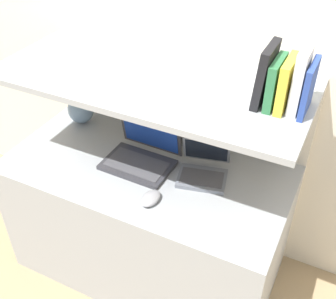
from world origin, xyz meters
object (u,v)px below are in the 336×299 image
Objects in this scene: router_box at (189,135)px; book_white at (300,81)px; laptop_large at (142,153)px; computer_mouse at (151,198)px; book_yellow at (287,84)px; book_blue at (309,88)px; book_black at (265,75)px; book_green at (275,83)px; table_lamp at (78,89)px; laptop_small at (203,169)px.

book_white is (0.50, -0.19, 0.52)m from router_box.
router_box is 0.74m from book_white.
laptop_large is 0.28m from computer_mouse.
book_yellow reaches higher than computer_mouse.
book_blue is 0.16m from book_black.
book_black is (-0.04, 0.00, 0.02)m from book_green.
table_lamp is 0.77m from computer_mouse.
book_black is at bearing 180.00° from book_blue.
book_white is 0.05m from book_yellow.
book_yellow is (1.08, -0.12, 0.34)m from table_lamp.
router_box is at bearing 92.81° from computer_mouse.
laptop_large is at bearing 126.55° from computer_mouse.
table_lamp is at bearing 173.89° from book_blue.
laptop_small is (0.78, -0.13, -0.17)m from table_lamp.
laptop_large is 1.81× the size of book_green.
book_black is (-0.13, 0.00, -0.00)m from book_white.
book_yellow is 0.08m from book_black.
table_lamp is 0.64m from router_box.
book_green reaches higher than laptop_large.
router_box is (0.15, 0.23, 0.01)m from laptop_large.
book_yellow is at bearing 3.86° from laptop_large.
laptop_large is 0.31m from laptop_small.
laptop_small is at bearing -178.74° from book_green.
router_box is 0.60× the size of book_yellow.
laptop_large is at bearing -176.40° from book_white.
book_black is (0.22, 0.01, 0.53)m from laptop_small.
book_black is (1.00, -0.12, 0.36)m from table_lamp.
book_black is (0.36, 0.27, 0.55)m from computer_mouse.
computer_mouse is 0.51× the size of book_black.
book_black is (-0.16, 0.00, 0.02)m from book_blue.
table_lamp is 1.19m from book_white.
book_green is at bearing 180.00° from book_yellow.
book_white is 1.29× the size of book_green.
book_green is (0.40, 0.27, 0.53)m from computer_mouse.
book_black is at bearing 1.50° from laptop_small.
book_black is (-0.08, 0.00, 0.02)m from book_yellow.
laptop_small is 0.57m from book_green.
book_green is at bearing 1.26° from laptop_small.
table_lamp is at bearing 173.43° from book_yellow.
computer_mouse is 0.71m from book_green.
table_lamp is 1.79× the size of book_yellow.
laptop_large reaches higher than computer_mouse.
laptop_small is 2.30× the size of router_box.
book_blue is (0.52, 0.27, 0.53)m from computer_mouse.
book_black reaches higher than book_green.
table_lamp is at bearing 172.90° from book_black.
book_yellow is at bearing 31.38° from computer_mouse.
book_yellow is (0.44, 0.27, 0.53)m from computer_mouse.
book_green is (1.04, -0.12, 0.34)m from table_lamp.
book_white reaches higher than book_green.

